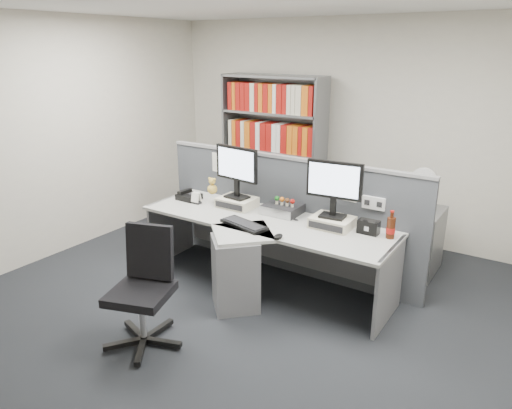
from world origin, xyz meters
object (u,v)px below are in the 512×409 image
Objects in this scene: desk at (253,251)px; monitor_left at (237,168)px; desk_fan at (423,184)px; office_chair at (144,284)px; speaker at (369,227)px; shelving_unit at (273,154)px; desktop_pc at (283,209)px; cola_bottle at (391,228)px; monitor_right at (334,184)px; keyboard at (244,224)px; desk_phone at (189,196)px; filing_cabinet at (417,241)px; mouse at (278,236)px; desk_calendar at (196,199)px.

desk is 4.74× the size of monitor_left.
desk_fan is 0.48× the size of office_chair.
shelving_unit reaches higher than speaker.
desktop_pc is 1.38× the size of cola_bottle.
monitor_right is at bearing 30.80° from desk.
monitor_right reaches higher than cola_bottle.
desk is 10.04× the size of cola_bottle.
desk is 0.29m from keyboard.
desk_fan is (2.26, 1.10, 0.23)m from desk_phone.
speaker is 1.03m from desk_fan.
speaker reaches higher than keyboard.
keyboard is at bearing -131.31° from filing_cabinet.
monitor_left is 1.65m from office_chair.
keyboard is 1.13m from office_chair.
speaker is at bearing 23.62° from keyboard.
desk_fan reaches higher than filing_cabinet.
office_chair is at bearing -129.94° from speaker.
keyboard is at bearing -147.03° from desk.
cola_bottle is at bearing -34.39° from shelving_unit.
desk_phone is (-0.99, 0.34, 0.02)m from keyboard.
desk_fan reaches higher than keyboard.
office_chair is at bearing -134.04° from cola_bottle.
monitor_left reaches higher than desk_phone.
desk_fan reaches higher than office_chair.
shelving_unit is (-0.96, 1.38, 0.21)m from desktop_pc.
filing_cabinet is at bearing 31.53° from monitor_left.
desktop_pc is 1.13m from desk_phone.
speaker is 0.20× the size of office_chair.
desk is 0.56m from desktop_pc.
desk_fan is at bearing 59.20° from office_chair.
desktop_pc is at bearing 116.83° from mouse.
filing_cabinet is (1.14, 0.93, -0.42)m from desktop_pc.
monitor_right is at bearing -7.91° from desktop_pc.
mouse is (0.30, -0.60, -0.03)m from desktop_pc.
desk_fan is (1.66, 1.02, -0.16)m from monitor_left.
desk_calendar reaches higher than keyboard.
cola_bottle is at bearing 33.86° from mouse.
speaker is at bearing 5.64° from desk_calendar.
desk is 1.01m from monitor_right.
cola_bottle is at bearing 20.21° from keyboard.
shelving_unit is 2.86× the size of filing_cabinet.
cola_bottle is (1.13, -0.05, 0.05)m from desktop_pc.
monitor_right is 1.02× the size of keyboard.
mouse is 0.58× the size of speaker.
desktop_pc is 3.26× the size of mouse.
keyboard is at bearing 168.04° from mouse.
shelving_unit reaches higher than filing_cabinet.
shelving_unit is at bearing 142.83° from speaker.
mouse is (0.82, -0.52, -0.41)m from monitor_left.
keyboard is at bearing -18.67° from desk_calendar.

